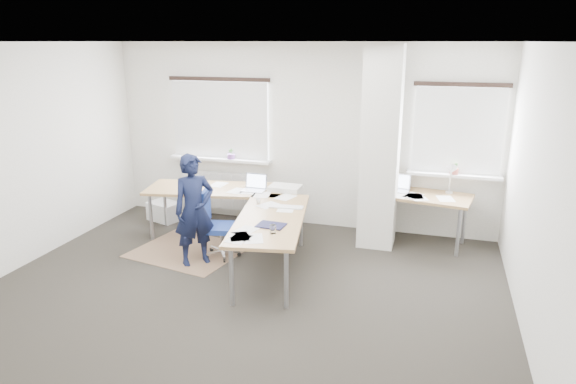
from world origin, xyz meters
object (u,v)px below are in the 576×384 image
(task_chair, at_px, (219,238))
(person, at_px, (194,210))
(desk_main, at_px, (245,204))
(desk_side, at_px, (420,197))

(task_chair, height_order, person, person)
(desk_main, bearing_deg, task_chair, -148.33)
(desk_main, height_order, person, person)
(desk_side, bearing_deg, task_chair, -143.47)
(desk_side, height_order, task_chair, desk_side)
(desk_main, bearing_deg, person, -141.67)
(desk_side, height_order, person, person)
(desk_main, height_order, task_chair, desk_main)
(task_chair, distance_m, person, 0.59)
(desk_side, distance_m, task_chair, 2.87)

